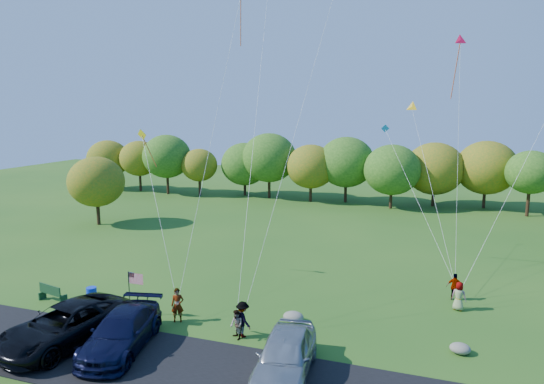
{
  "coord_description": "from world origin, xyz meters",
  "views": [
    {
      "loc": [
        10.39,
        -21.66,
        11.67
      ],
      "look_at": [
        0.83,
        6.0,
        6.61
      ],
      "focal_mm": 32.0,
      "sensor_mm": 36.0,
      "label": 1
    }
  ],
  "objects": [
    {
      "name": "minivan_navy",
      "position": [
        -3.76,
        -3.2,
        0.95
      ],
      "size": [
        3.7,
        6.49,
        1.77
      ],
      "primitive_type": "imported",
      "rotation": [
        0.0,
        0.0,
        0.21
      ],
      "color": "black",
      "rests_on": "asphalt_lane"
    },
    {
      "name": "treeline",
      "position": [
        1.59,
        36.21,
        4.64
      ],
      "size": [
        77.56,
        28.34,
        8.41
      ],
      "color": "#392215",
      "rests_on": "ground"
    },
    {
      "name": "flyer_a",
      "position": [
        -2.81,
        0.52,
        0.96
      ],
      "size": [
        0.82,
        0.7,
        1.92
      ],
      "primitive_type": "imported",
      "rotation": [
        0.0,
        0.0,
        0.41
      ],
      "color": "#4C4C59",
      "rests_on": "ground"
    },
    {
      "name": "ground",
      "position": [
        0.0,
        0.0,
        0.0
      ],
      "size": [
        140.0,
        140.0,
        0.0
      ],
      "primitive_type": "plane",
      "color": "#245418",
      "rests_on": "ground"
    },
    {
      "name": "boulder_near",
      "position": [
        3.26,
        2.6,
        0.29
      ],
      "size": [
        1.15,
        0.9,
        0.57
      ],
      "primitive_type": "ellipsoid",
      "color": "#9F9D8B",
      "rests_on": "ground"
    },
    {
      "name": "minivan_silver",
      "position": [
        4.52,
        -2.92,
        1.05
      ],
      "size": [
        2.98,
        6.02,
        1.97
      ],
      "primitive_type": "imported",
      "rotation": [
        0.0,
        0.0,
        0.12
      ],
      "color": "#9A9EA4",
      "rests_on": "asphalt_lane"
    },
    {
      "name": "asphalt_lane",
      "position": [
        0.0,
        -4.0,
        0.03
      ],
      "size": [
        44.0,
        6.0,
        0.06
      ],
      "primitive_type": "cube",
      "color": "black",
      "rests_on": "ground"
    },
    {
      "name": "flyer_e",
      "position": [
        11.95,
        7.27,
        0.86
      ],
      "size": [
        0.97,
        0.79,
        1.71
      ],
      "primitive_type": "imported",
      "rotation": [
        0.0,
        0.0,
        2.81
      ],
      "color": "#4C4C59",
      "rests_on": "ground"
    },
    {
      "name": "flyer_b",
      "position": [
        1.08,
        -0.3,
        0.77
      ],
      "size": [
        0.94,
        0.93,
        1.53
      ],
      "primitive_type": "imported",
      "rotation": [
        0.0,
        0.0,
        -0.73
      ],
      "color": "#4C4C59",
      "rests_on": "ground"
    },
    {
      "name": "flyer_d",
      "position": [
        11.77,
        8.83,
        0.84
      ],
      "size": [
        1.01,
        0.47,
        1.68
      ],
      "primitive_type": "imported",
      "rotation": [
        0.0,
        0.0,
        3.08
      ],
      "color": "#4C4C59",
      "rests_on": "ground"
    },
    {
      "name": "trash_barrel",
      "position": [
        -9.19,
        1.26,
        0.46
      ],
      "size": [
        0.61,
        0.61,
        0.92
      ],
      "primitive_type": "cylinder",
      "color": "#0D2FD0",
      "rests_on": "ground"
    },
    {
      "name": "flag_assembly",
      "position": [
        -5.46,
        0.29,
        1.99
      ],
      "size": [
        0.98,
        0.63,
        2.64
      ],
      "color": "black",
      "rests_on": "ground"
    },
    {
      "name": "park_bench",
      "position": [
        -11.57,
        0.49,
        0.58
      ],
      "size": [
        1.94,
        0.69,
        1.08
      ],
      "rotation": [
        0.0,
        0.0,
        -0.21
      ],
      "color": "#14391D",
      "rests_on": "ground"
    },
    {
      "name": "flyer_c",
      "position": [
        1.28,
        0.04,
        0.94
      ],
      "size": [
        1.4,
        1.27,
        1.88
      ],
      "primitive_type": "imported",
      "rotation": [
        0.0,
        0.0,
        2.54
      ],
      "color": "#4C4C59",
      "rests_on": "ground"
    },
    {
      "name": "minivan_dark",
      "position": [
        -6.75,
        -3.61,
        1.03
      ],
      "size": [
        4.4,
        7.44,
        1.94
      ],
      "primitive_type": "imported",
      "rotation": [
        0.0,
        0.0,
        -0.18
      ],
      "color": "black",
      "rests_on": "asphalt_lane"
    },
    {
      "name": "boulder_far",
      "position": [
        11.88,
        1.83,
        0.26
      ],
      "size": [
        0.98,
        0.82,
        0.51
      ],
      "primitive_type": "ellipsoid",
      "color": "slate",
      "rests_on": "ground"
    }
  ]
}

